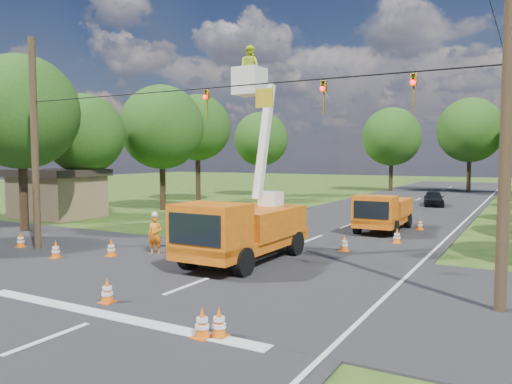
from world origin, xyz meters
The scene contains 29 objects.
ground centered at (0.00, 20.00, 0.00)m, with size 140.00×140.00×0.00m, color #1F4715.
road_main centered at (0.00, 20.00, 0.00)m, with size 12.00×100.00×0.06m, color black.
road_cross centered at (0.00, 2.00, 0.00)m, with size 56.00×10.00×0.07m, color black.
stop_bar centered at (0.00, -3.20, 0.00)m, with size 9.00×0.45×0.02m, color silver.
edge_line centered at (5.60, 20.00, 0.00)m, with size 0.12×90.00×0.02m, color silver.
bucket_truck centered at (-0.30, 3.89, 1.71)m, with size 2.64×6.48×8.13m.
second_truck centered at (2.25, 14.16, 1.06)m, with size 2.31×5.50×2.03m.
ground_worker centered at (-4.30, 3.57, 0.80)m, with size 0.59×0.38×1.61m, color orange.
distant_car centered at (2.26, 29.53, 0.62)m, with size 1.47×3.66×1.25m, color black.
traffic_cone_0 centered at (-0.88, -2.40, 0.36)m, with size 0.38×0.38×0.71m.
traffic_cone_1 centered at (2.89, -3.30, 0.36)m, with size 0.38×0.38×0.71m.
traffic_cone_2 centered at (2.30, 7.83, 0.36)m, with size 0.38×0.38×0.71m.
traffic_cone_3 centered at (3.79, 10.82, 0.36)m, with size 0.38×0.38×0.71m.
traffic_cone_4 centered at (-5.46, 2.30, 0.36)m, with size 0.38×0.38×0.71m.
traffic_cone_5 centered at (-7.08, 0.96, 0.36)m, with size 0.38×0.38×0.71m.
traffic_cone_6 centered at (-10.36, 1.79, 0.36)m, with size 0.38×0.38×0.71m.
traffic_cone_7 centered at (3.87, 15.61, 0.36)m, with size 0.38×0.38×0.71m.
traffic_cone_8 centered at (3.19, -3.08, 0.36)m, with size 0.38×0.38×0.71m.
pole_right_near centered at (8.50, 2.00, 5.11)m, with size 1.80×0.30×10.00m.
pole_left centered at (-9.50, 2.00, 4.50)m, with size 0.30×0.30×9.00m.
signal_span centered at (2.23, 1.99, 5.88)m, with size 18.00×0.29×1.07m.
shed centered at (-18.00, 10.00, 1.62)m, with size 5.50×4.50×3.15m.
tree_left_b centered at (-14.50, 5.00, 6.31)m, with size 6.00×6.00×9.32m.
tree_left_c centered at (-16.50, 11.00, 5.44)m, with size 5.20×5.20×8.06m.
tree_left_d centered at (-15.00, 17.00, 6.12)m, with size 6.20×6.20×9.24m.
tree_left_e centered at (-16.80, 24.00, 6.49)m, with size 5.80×5.80×9.41m.
tree_left_f centered at (-14.80, 32.00, 5.69)m, with size 5.40×5.40×8.40m.
tree_far_a centered at (-5.00, 45.00, 6.19)m, with size 6.60×6.60×9.50m.
tree_far_b centered at (3.00, 47.00, 6.81)m, with size 7.00×7.00×10.32m.
Camera 1 is at (9.12, -12.06, 4.02)m, focal length 35.00 mm.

